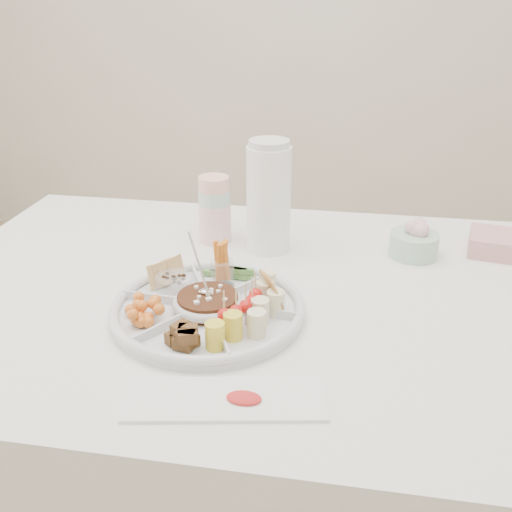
# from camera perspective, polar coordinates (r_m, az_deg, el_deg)

# --- Properties ---
(dining_table) EXTENTS (1.52, 1.02, 0.76)m
(dining_table) POSITION_cam_1_polar(r_m,az_deg,el_deg) (1.46, 0.27, -16.60)
(dining_table) COLOR white
(dining_table) RESTS_ON floor
(party_tray) EXTENTS (0.41, 0.41, 0.04)m
(party_tray) POSITION_cam_1_polar(r_m,az_deg,el_deg) (1.14, -4.83, -4.97)
(party_tray) COLOR white
(party_tray) RESTS_ON dining_table
(bean_dip) EXTENTS (0.13, 0.13, 0.04)m
(bean_dip) POSITION_cam_1_polar(r_m,az_deg,el_deg) (1.14, -4.84, -4.65)
(bean_dip) COLOR black
(bean_dip) RESTS_ON party_tray
(tortillas) EXTENTS (0.11, 0.11, 0.06)m
(tortillas) POSITION_cam_1_polar(r_m,az_deg,el_deg) (1.16, 1.46, -3.18)
(tortillas) COLOR brown
(tortillas) RESTS_ON party_tray
(carrot_cucumber) EXTENTS (0.11, 0.11, 0.09)m
(carrot_cucumber) POSITION_cam_1_polar(r_m,az_deg,el_deg) (1.23, -2.98, -0.34)
(carrot_cucumber) COLOR orange
(carrot_cucumber) RESTS_ON party_tray
(pita_raisins) EXTENTS (0.11, 0.11, 0.06)m
(pita_raisins) POSITION_cam_1_polar(r_m,az_deg,el_deg) (1.22, -8.92, -1.91)
(pita_raisins) COLOR #D8A051
(pita_raisins) RESTS_ON party_tray
(cherries) EXTENTS (0.11, 0.11, 0.04)m
(cherries) POSITION_cam_1_polar(r_m,az_deg,el_deg) (1.12, -11.41, -5.22)
(cherries) COLOR #E79441
(cherries) RESTS_ON party_tray
(granola_chunks) EXTENTS (0.10, 0.10, 0.04)m
(granola_chunks) POSITION_cam_1_polar(r_m,az_deg,el_deg) (1.03, -7.17, -7.85)
(granola_chunks) COLOR #582F14
(granola_chunks) RESTS_ON party_tray
(banana_tomato) EXTENTS (0.12, 0.12, 0.09)m
(banana_tomato) POSITION_cam_1_polar(r_m,az_deg,el_deg) (1.04, -0.12, -5.77)
(banana_tomato) COLOR #FFF291
(banana_tomato) RESTS_ON party_tray
(cup_stack) EXTENTS (0.10, 0.10, 0.23)m
(cup_stack) POSITION_cam_1_polar(r_m,az_deg,el_deg) (1.44, -4.20, 5.69)
(cup_stack) COLOR white
(cup_stack) RESTS_ON dining_table
(thermos) EXTENTS (0.12, 0.12, 0.28)m
(thermos) POSITION_cam_1_polar(r_m,az_deg,el_deg) (1.38, 1.28, 6.07)
(thermos) COLOR white
(thermos) RESTS_ON dining_table
(flower_bowl) EXTENTS (0.13, 0.13, 0.09)m
(flower_bowl) POSITION_cam_1_polar(r_m,az_deg,el_deg) (1.43, 15.55, 1.63)
(flower_bowl) COLOR #A5BDAE
(flower_bowl) RESTS_ON dining_table
(napkin_stack) EXTENTS (0.17, 0.15, 0.05)m
(napkin_stack) POSITION_cam_1_polar(r_m,az_deg,el_deg) (1.52, 23.27, 1.11)
(napkin_stack) COLOR #D29292
(napkin_stack) RESTS_ON dining_table
(placemat) EXTENTS (0.33, 0.16, 0.01)m
(placemat) POSITION_cam_1_polar(r_m,az_deg,el_deg) (0.93, -3.07, -14.09)
(placemat) COLOR white
(placemat) RESTS_ON dining_table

